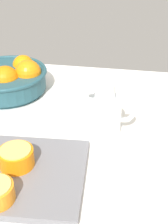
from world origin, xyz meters
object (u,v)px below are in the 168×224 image
Objects in this scene: cutting_board at (14,173)px; orange_half_1 at (16,156)px; juice_pitcher at (104,116)px; spoon at (142,91)px; orange_half_2 at (16,157)px; fruit_bowl at (7,78)px.

orange_half_1 is (-0.20, 2.47, 2.77)cm from cutting_board.
cutting_board is at bearing -85.32° from orange_half_1.
juice_pitcher is 1.95× the size of orange_half_1.
cutting_board is (-17.72, -19.99, -4.42)cm from juice_pitcher.
orange_half_1 is 50.81cm from spoon.
orange_half_2 is at bearing 84.21° from cutting_board.
orange_half_2 is (0.39, -0.58, 0.29)cm from orange_half_1.
fruit_bowl reaches higher than orange_half_1.
cutting_board is at bearing -67.32° from fruit_bowl.
juice_pitcher reaches higher than orange_half_2.
juice_pitcher reaches higher than orange_half_1.
juice_pitcher is at bearing -28.20° from fruit_bowl.
orange_half_2 reaches higher than cutting_board.
spoon is (27.82, 42.39, -3.22)cm from orange_half_1.
orange_half_2 is (-17.53, -18.11, -1.36)cm from juice_pitcher.
orange_half_2 is 0.55× the size of spoon.
spoon is (9.90, 24.87, -4.87)cm from juice_pitcher.
spoon is at bearing 8.96° from fruit_bowl.
juice_pitcher is 27.21cm from spoon.
orange_half_1 is 0.76cm from orange_half_2.
fruit_bowl reaches higher than spoon.
spoon is at bearing 68.29° from juice_pitcher.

